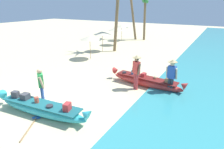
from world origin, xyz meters
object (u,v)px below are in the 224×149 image
boat_cyan_foreground (41,108)px  person_vendor_assistant (171,74)px  palm_tree_mid_cluster (145,4)px  boat_red_midground (146,81)px  person_vendor_hatted (136,70)px  person_tourist_customer (41,85)px  paddle (32,124)px

boat_cyan_foreground → person_vendor_assistant: person_vendor_assistant is taller
person_vendor_assistant → palm_tree_mid_cluster: 16.17m
boat_red_midground → person_vendor_hatted: person_vendor_hatted is taller
person_tourist_customer → person_vendor_assistant: size_ratio=0.97×
person_vendor_hatted → paddle: (-2.06, -4.96, -1.05)m
person_vendor_assistant → boat_red_midground: bearing=168.0°
boat_red_midground → paddle: size_ratio=2.99×
person_vendor_hatted → palm_tree_mid_cluster: (-5.22, 14.60, 3.21)m
boat_red_midground → paddle: boat_red_midground is taller
boat_red_midground → palm_tree_mid_cluster: palm_tree_mid_cluster is taller
person_tourist_customer → paddle: person_tourist_customer is taller
person_vendor_assistant → palm_tree_mid_cluster: (-6.93, 14.25, 3.26)m
person_tourist_customer → person_vendor_assistant: person_vendor_assistant is taller
boat_red_midground → person_tourist_customer: person_tourist_customer is taller
person_tourist_customer → person_vendor_assistant: (4.58, 4.02, 0.05)m
person_tourist_customer → person_vendor_assistant: 6.09m
boat_cyan_foreground → boat_red_midground: bearing=61.6°
person_vendor_hatted → palm_tree_mid_cluster: palm_tree_mid_cluster is taller
paddle → boat_red_midground: bearing=66.8°
boat_red_midground → palm_tree_mid_cluster: (-5.56, 13.96, 4.00)m
palm_tree_mid_cluster → person_tourist_customer: bearing=-82.7°
person_vendor_hatted → paddle: person_vendor_hatted is taller
boat_red_midground → person_tourist_customer: bearing=-126.7°
boat_cyan_foreground → person_vendor_hatted: (2.31, 4.26, 0.78)m
person_vendor_assistant → paddle: person_vendor_assistant is taller
person_vendor_hatted → palm_tree_mid_cluster: size_ratio=0.34×
boat_cyan_foreground → person_vendor_assistant: bearing=49.0°
person_vendor_assistant → paddle: bearing=-125.4°
boat_cyan_foreground → palm_tree_mid_cluster: size_ratio=0.84×
person_tourist_customer → boat_cyan_foreground: bearing=-46.9°
person_tourist_customer → paddle: bearing=-58.3°
boat_cyan_foreground → boat_red_midground: 5.58m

